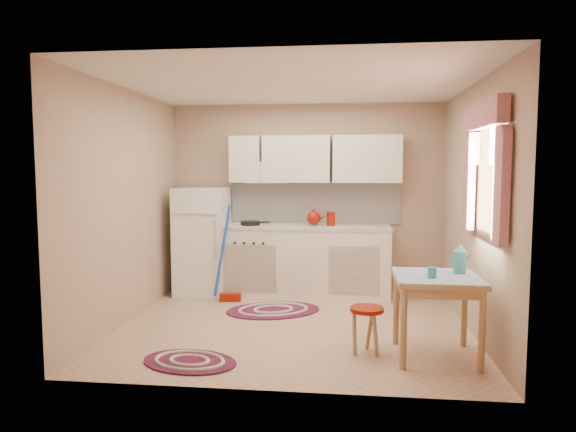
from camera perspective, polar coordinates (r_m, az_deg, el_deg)
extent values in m
plane|color=tan|center=(5.52, 0.63, -12.09)|extent=(3.60, 3.60, 0.00)
cube|color=silver|center=(5.34, 0.66, 14.46)|extent=(3.60, 3.20, 0.04)
cube|color=tan|center=(6.88, 1.98, 1.96)|extent=(3.60, 0.04, 2.50)
cube|color=tan|center=(3.70, -1.82, -0.90)|extent=(3.60, 0.04, 2.50)
cube|color=tan|center=(5.75, -17.50, 1.07)|extent=(0.04, 3.20, 2.50)
cube|color=tan|center=(5.41, 19.98, 0.74)|extent=(0.04, 3.20, 2.50)
cube|color=white|center=(6.86, 3.01, 1.49)|extent=(2.25, 0.03, 0.55)
cube|color=white|center=(6.69, 2.96, 6.32)|extent=(2.25, 0.33, 0.60)
cube|color=white|center=(4.86, 21.38, 3.76)|extent=(0.04, 0.85, 0.95)
cube|color=white|center=(6.82, -9.49, -2.78)|extent=(0.65, 0.60, 1.40)
cube|color=white|center=(6.68, 1.49, -5.14)|extent=(2.25, 0.60, 0.88)
cube|color=beige|center=(6.61, 1.50, -1.22)|extent=(2.27, 0.62, 0.04)
cylinder|color=black|center=(6.64, -4.21, -0.80)|extent=(0.34, 0.34, 0.05)
cylinder|color=maroon|center=(6.58, 4.79, -0.39)|extent=(0.12, 0.12, 0.16)
cube|color=tan|center=(4.73, 16.10, -10.73)|extent=(0.72, 0.72, 0.72)
cylinder|color=maroon|center=(4.74, 8.72, -12.47)|extent=(0.38, 0.38, 0.42)
cylinder|color=teal|center=(4.53, 15.70, -6.10)|extent=(0.10, 0.10, 0.10)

